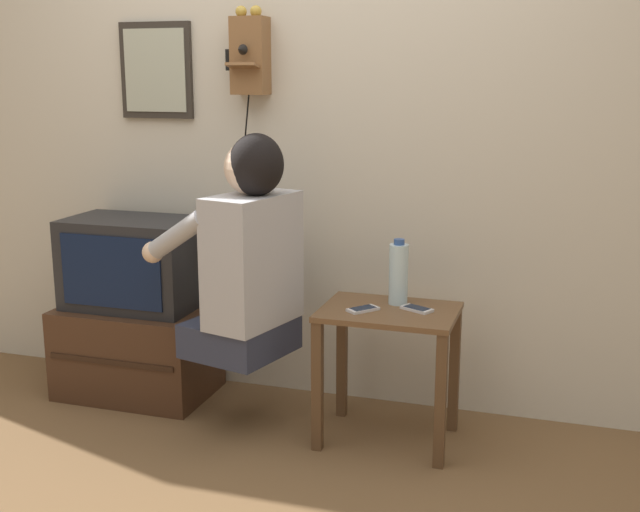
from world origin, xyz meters
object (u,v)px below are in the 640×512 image
Objects in this scene: television at (133,263)px; wall_phone_antique at (250,55)px; framed_picture at (156,70)px; cell_phone_held at (363,309)px; water_bottle at (398,273)px; person at (247,254)px; cell_phone_spare at (417,309)px.

wall_phone_antique is at bearing 19.42° from television.
framed_picture is 1.49m from cell_phone_held.
television is 1.24m from water_bottle.
person is 0.61m from water_bottle.
television is at bearing 177.40° from water_bottle.
person is 6.74× the size of cell_phone_held.
television is 0.88m from framed_picture.
framed_picture is (-0.48, 0.04, -0.07)m from wall_phone_antique.
cell_phone_held is at bearing -128.24° from water_bottle.
framed_picture is 3.19× the size of cell_phone_held.
wall_phone_antique reaches higher than framed_picture.
framed_picture is at bearing 174.69° from wall_phone_antique.
television is 4.29× the size of cell_phone_spare.
framed_picture is 1.47m from water_bottle.
television is 1.38× the size of framed_picture.
cell_phone_spare is at bearing -20.65° from wall_phone_antique.
cell_phone_spare is at bearing -5.38° from television.
television is at bearing 111.18° from cell_phone_spare.
water_bottle is at bearing -59.33° from person.
person is at bearing -70.66° from wall_phone_antique.
television is at bearing -150.94° from cell_phone_held.
water_bottle is at bearing 90.56° from cell_phone_held.
person is at bearing -163.69° from water_bottle.
framed_picture reaches higher than water_bottle.
person is at bearing -18.94° from television.
television is 1.07m from wall_phone_antique.
television reaches higher than cell_phone_spare.
framed_picture is at bearing -162.21° from cell_phone_held.
television is 1.34m from cell_phone_spare.
person is 3.41× the size of water_bottle.
wall_phone_antique is 1.15m from water_bottle.
water_bottle is (0.72, -0.24, -0.86)m from wall_phone_antique.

